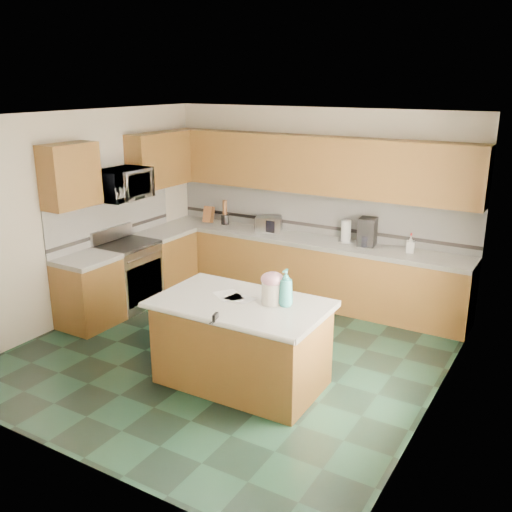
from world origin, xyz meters
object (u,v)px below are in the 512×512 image
Objects in this scene: island_top at (241,304)px; coffee_maker at (367,232)px; soap_bottle_island at (286,288)px; island_base at (242,345)px; toaster_oven at (268,224)px; knife_block at (209,215)px; treat_jar at (272,293)px.

coffee_maker is (0.38, 2.58, 0.22)m from island_top.
soap_bottle_island reaches higher than island_top.
island_base is 2.69m from coffee_maker.
island_top is at bearing -88.55° from toaster_oven.
knife_block is 0.66× the size of coffee_maker.
island_base is at bearing 44.09° from island_top.
coffee_maker is at bearing -21.26° from toaster_oven.
toaster_oven is (-1.13, 2.55, 0.60)m from island_base.
coffee_maker is at bearing 88.08° from soap_bottle_island.
knife_block is at bearing 157.60° from toaster_oven.
toaster_oven is at bearing 112.94° from island_base.
island_base is 4.36× the size of soap_bottle_island.
island_top is 2.79m from toaster_oven.
coffee_maker is at bearing 111.82° from treat_jar.
island_base is 3.42m from knife_block.
knife_block is at bearing 159.55° from treat_jar.
soap_bottle_island is 1.01× the size of toaster_oven.
toaster_oven is at bearing 174.14° from coffee_maker.
soap_bottle_island is 1.50× the size of knife_block.
treat_jar is 2.81m from toaster_oven.
treat_jar is 0.59× the size of toaster_oven.
coffee_maker is (1.51, 0.03, 0.08)m from toaster_oven.
soap_bottle_island is 2.88m from toaster_oven.
knife_block is (-2.49, 2.43, 0.02)m from treat_jar.
knife_block is (-2.64, 2.42, -0.06)m from soap_bottle_island.
island_top is 7.91× the size of treat_jar.
treat_jar is 0.58× the size of soap_bottle_island.
treat_jar is (0.29, 0.12, 0.60)m from island_base.
island_top reaches higher than island_base.
island_top is at bearing -57.49° from knife_block.
toaster_oven is (1.07, 0.00, -0.02)m from knife_block.
treat_jar is 0.88× the size of knife_block.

